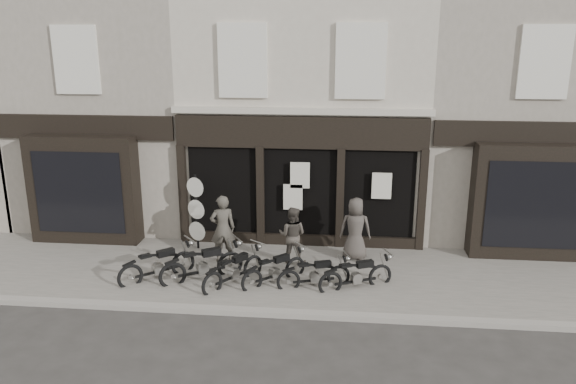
# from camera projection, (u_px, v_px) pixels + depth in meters

# --- Properties ---
(ground_plane) EXTENTS (90.00, 90.00, 0.00)m
(ground_plane) POSITION_uv_depth(u_px,v_px,m) (291.00, 292.00, 13.80)
(ground_plane) COLOR #2D2B28
(ground_plane) RESTS_ON ground
(pavement) EXTENTS (30.00, 4.20, 0.12)m
(pavement) POSITION_uv_depth(u_px,v_px,m) (294.00, 274.00, 14.65)
(pavement) COLOR #615C55
(pavement) RESTS_ON ground_plane
(kerb) EXTENTS (30.00, 0.25, 0.13)m
(kerb) POSITION_uv_depth(u_px,v_px,m) (285.00, 314.00, 12.59)
(kerb) COLOR gray
(kerb) RESTS_ON ground_plane
(central_building) EXTENTS (7.30, 6.22, 8.34)m
(central_building) POSITION_uv_depth(u_px,v_px,m) (308.00, 98.00, 18.38)
(central_building) COLOR #BCB3A1
(central_building) RESTS_ON ground
(neighbour_left) EXTENTS (5.60, 6.73, 8.34)m
(neighbour_left) POSITION_uv_depth(u_px,v_px,m) (120.00, 97.00, 18.94)
(neighbour_left) COLOR gray
(neighbour_left) RESTS_ON ground
(neighbour_right) EXTENTS (5.60, 6.73, 8.34)m
(neighbour_right) POSITION_uv_depth(u_px,v_px,m) (508.00, 101.00, 17.74)
(neighbour_right) COLOR gray
(neighbour_right) RESTS_ON ground
(motorcycle_0) EXTENTS (1.70, 1.57, 1.00)m
(motorcycle_0) POSITION_uv_depth(u_px,v_px,m) (158.00, 267.00, 14.24)
(motorcycle_0) COLOR black
(motorcycle_0) RESTS_ON ground
(motorcycle_1) EXTENTS (1.97, 1.44, 1.06)m
(motorcycle_1) POSITION_uv_depth(u_px,v_px,m) (203.00, 267.00, 14.19)
(motorcycle_1) COLOR black
(motorcycle_1) RESTS_ON ground
(motorcycle_2) EXTENTS (1.39, 1.74, 0.97)m
(motorcycle_2) POSITION_uv_depth(u_px,v_px,m) (234.00, 273.00, 13.96)
(motorcycle_2) COLOR black
(motorcycle_2) RESTS_ON ground
(motorcycle_3) EXTENTS (1.57, 1.47, 0.93)m
(motorcycle_3) POSITION_uv_depth(u_px,v_px,m) (275.00, 272.00, 14.03)
(motorcycle_3) COLOR black
(motorcycle_3) RESTS_ON ground
(motorcycle_4) EXTENTS (1.80, 0.85, 0.90)m
(motorcycle_4) POSITION_uv_depth(u_px,v_px,m) (315.00, 277.00, 13.80)
(motorcycle_4) COLOR black
(motorcycle_4) RESTS_ON ground
(motorcycle_5) EXTENTS (1.83, 1.07, 0.94)m
(motorcycle_5) POSITION_uv_depth(u_px,v_px,m) (357.00, 277.00, 13.71)
(motorcycle_5) COLOR black
(motorcycle_5) RESTS_ON ground
(man_left) EXTENTS (0.78, 0.64, 1.86)m
(man_left) POSITION_uv_depth(u_px,v_px,m) (223.00, 229.00, 15.12)
(man_left) COLOR #403C35
(man_left) RESTS_ON pavement
(man_centre) EXTENTS (0.85, 0.71, 1.57)m
(man_centre) POSITION_uv_depth(u_px,v_px,m) (292.00, 235.00, 15.05)
(man_centre) COLOR #3D3731
(man_centre) RESTS_ON pavement
(man_right) EXTENTS (0.87, 0.59, 1.74)m
(man_right) POSITION_uv_depth(u_px,v_px,m) (355.00, 229.00, 15.27)
(man_right) COLOR #3D3833
(man_right) RESTS_ON pavement
(advert_sign_post) EXTENTS (0.54, 0.36, 2.31)m
(advert_sign_post) POSITION_uv_depth(u_px,v_px,m) (197.00, 215.00, 15.98)
(advert_sign_post) COLOR black
(advert_sign_post) RESTS_ON ground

